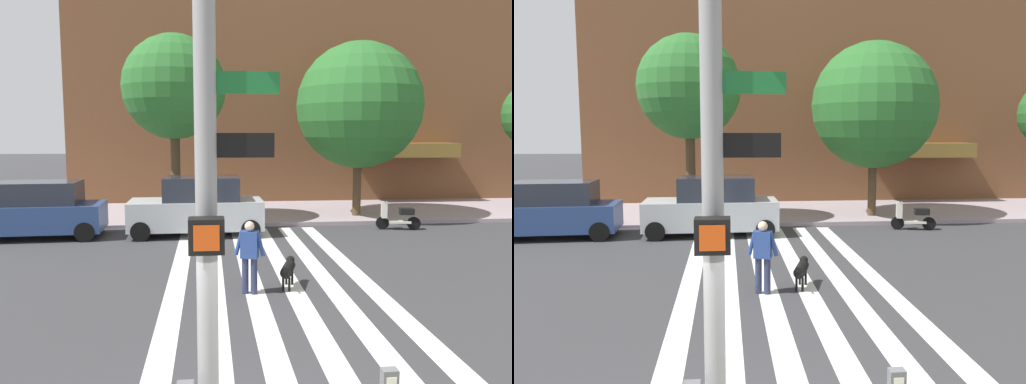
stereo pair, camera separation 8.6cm
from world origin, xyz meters
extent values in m
plane|color=#353538|center=(0.00, 6.95, 0.00)|extent=(160.00, 160.00, 0.00)
cube|color=#9F8F96|center=(0.00, 16.90, 0.07)|extent=(80.00, 6.00, 0.15)
cube|color=silver|center=(-1.49, 6.95, 0.00)|extent=(0.45, 13.30, 0.01)
cube|color=silver|center=(-0.59, 6.95, 0.00)|extent=(0.45, 13.30, 0.01)
cube|color=silver|center=(0.31, 6.95, 0.00)|extent=(0.45, 13.30, 0.01)
cube|color=silver|center=(1.21, 6.95, 0.00)|extent=(0.45, 13.30, 0.01)
cube|color=silver|center=(2.11, 6.95, 0.00)|extent=(0.45, 13.30, 0.01)
cube|color=silver|center=(3.01, 6.95, 0.00)|extent=(0.45, 13.30, 0.01)
cube|color=olive|center=(9.12, 19.30, 2.75)|extent=(5.13, 1.60, 0.70)
cylinder|color=gray|center=(-0.72, -0.40, 3.05)|extent=(0.18, 0.18, 5.80)
cube|color=black|center=(-0.72, -0.60, 2.75)|extent=(0.28, 0.18, 0.28)
cube|color=#E54C14|center=(-0.72, -0.70, 2.75)|extent=(0.20, 0.01, 0.20)
cube|color=#19662D|center=(-0.42, -0.40, 3.95)|extent=(0.60, 0.03, 0.18)
cube|color=black|center=(-0.44, -0.40, 3.45)|extent=(0.56, 0.03, 0.20)
cube|color=#515456|center=(0.85, -0.48, 1.38)|extent=(0.14, 0.10, 0.26)
cube|color=navy|center=(-6.68, 12.63, 0.71)|extent=(4.72, 2.02, 0.93)
cube|color=#232833|center=(-6.50, 12.64, 1.56)|extent=(2.81, 1.72, 0.76)
cylinder|color=black|center=(-4.81, 11.87, 0.33)|extent=(0.67, 0.25, 0.66)
cylinder|color=black|center=(-4.87, 13.55, 0.33)|extent=(0.67, 0.25, 0.66)
cube|color=#AEB5B8|center=(-1.16, 12.63, 0.75)|extent=(4.66, 1.90, 1.00)
cube|color=#232833|center=(-0.97, 12.64, 1.65)|extent=(2.63, 1.65, 0.81)
cylinder|color=black|center=(-2.98, 11.77, 0.33)|extent=(0.66, 0.23, 0.66)
cylinder|color=black|center=(-3.01, 13.45, 0.33)|extent=(0.66, 0.23, 0.66)
cylinder|color=black|center=(0.69, 11.82, 0.33)|extent=(0.66, 0.23, 0.66)
cylinder|color=black|center=(0.67, 13.50, 0.33)|extent=(0.66, 0.23, 0.66)
cylinder|color=black|center=(5.74, 12.96, 0.24)|extent=(0.49, 0.19, 0.48)
cylinder|color=black|center=(6.87, 12.76, 0.24)|extent=(0.50, 0.22, 0.48)
cube|color=silver|center=(6.36, 12.85, 0.29)|extent=(0.84, 0.46, 0.08)
cube|color=black|center=(6.60, 12.81, 0.69)|extent=(0.57, 0.39, 0.24)
cube|color=silver|center=(5.79, 12.96, 0.74)|extent=(0.25, 0.31, 0.60)
cylinder|color=black|center=(5.79, 12.96, 1.09)|extent=(0.13, 0.50, 0.04)
cylinder|color=#4C3823|center=(-1.99, 14.72, 2.19)|extent=(0.37, 0.37, 4.09)
sphere|color=#286628|center=(-1.99, 14.72, 5.33)|extent=(3.98, 3.98, 3.98)
cylinder|color=#4C3823|center=(5.46, 15.31, 1.72)|extent=(0.34, 0.34, 3.14)
sphere|color=#286628|center=(5.46, 15.31, 4.71)|extent=(5.15, 5.15, 5.15)
cylinder|color=#282D4C|center=(0.08, 6.13, 0.41)|extent=(0.19, 0.19, 0.82)
cylinder|color=#282D4C|center=(0.27, 6.07, 0.41)|extent=(0.19, 0.19, 0.82)
cube|color=navy|center=(0.18, 6.10, 1.12)|extent=(0.43, 0.34, 0.60)
cylinder|color=navy|center=(-0.05, 6.17, 1.15)|extent=(0.24, 0.15, 0.57)
cylinder|color=navy|center=(0.41, 6.03, 1.15)|extent=(0.24, 0.15, 0.57)
sphere|color=beige|center=(0.18, 6.10, 1.53)|extent=(0.28, 0.28, 0.22)
cylinder|color=black|center=(1.09, 6.41, 0.45)|extent=(0.46, 0.76, 0.26)
sphere|color=black|center=(1.22, 6.83, 0.55)|extent=(0.25, 0.25, 0.20)
cylinder|color=black|center=(0.95, 5.97, 0.50)|extent=(0.10, 0.23, 0.16)
cylinder|color=black|center=(1.10, 6.67, 0.16)|extent=(0.07, 0.07, 0.32)
cylinder|color=black|center=(1.23, 6.63, 0.16)|extent=(0.07, 0.07, 0.32)
cylinder|color=black|center=(0.95, 6.19, 0.16)|extent=(0.07, 0.07, 0.32)
cylinder|color=black|center=(1.08, 6.15, 0.16)|extent=(0.07, 0.07, 0.32)
camera|label=1|loc=(-0.69, -4.35, 3.54)|focal=34.04mm
camera|label=2|loc=(-0.61, -4.36, 3.54)|focal=34.04mm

